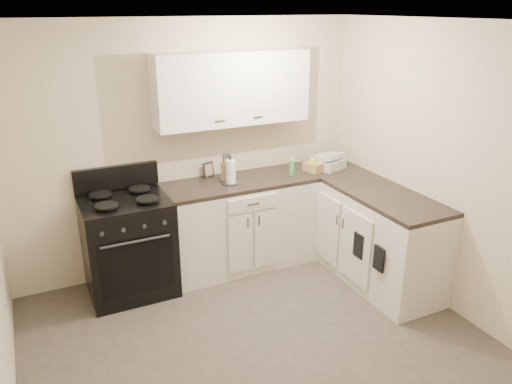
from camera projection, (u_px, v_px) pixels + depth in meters
name	position (u px, v px, depth m)	size (l,w,h in m)	color
floor	(269.00, 358.00, 3.91)	(3.60, 3.60, 0.00)	#473F38
ceiling	(273.00, 22.00, 3.03)	(3.60, 3.60, 0.00)	white
wall_back	(188.00, 148.00, 4.99)	(3.60, 3.60, 0.00)	beige
wall_right	(460.00, 175.00, 4.20)	(3.60, 3.60, 0.00)	beige
wall_front	(482.00, 372.00, 1.95)	(3.60, 3.60, 0.00)	beige
base_cabinets_back	(240.00, 225.00, 5.19)	(1.55, 0.60, 0.90)	silver
base_cabinets_right	(362.00, 230.00, 5.08)	(0.60, 1.90, 0.90)	silver
countertop_back	(240.00, 182.00, 5.02)	(1.55, 0.60, 0.04)	black
countertop_right	(366.00, 186.00, 4.91)	(0.60, 1.90, 0.04)	black
upper_cabinets	(232.00, 88.00, 4.83)	(1.55, 0.30, 0.70)	white
stove	(129.00, 247.00, 4.69)	(0.79, 0.68, 0.96)	black
knife_block	(226.00, 171.00, 4.99)	(0.09, 0.08, 0.19)	#D8AD85
paper_towel	(231.00, 172.00, 4.90)	(0.10, 0.10, 0.24)	white
soap_bottle	(292.00, 168.00, 5.16)	(0.05, 0.05, 0.16)	green
picture_frame	(208.00, 170.00, 5.10)	(0.12, 0.02, 0.15)	black
wicker_basket	(318.00, 166.00, 5.32)	(0.29, 0.19, 0.10)	tan
countertop_grill	(329.00, 164.00, 5.37)	(0.28, 0.27, 0.10)	silver
oven_mitt_near	(379.00, 259.00, 4.38)	(0.02, 0.13, 0.23)	black
oven_mitt_far	(359.00, 246.00, 4.62)	(0.02, 0.14, 0.24)	black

